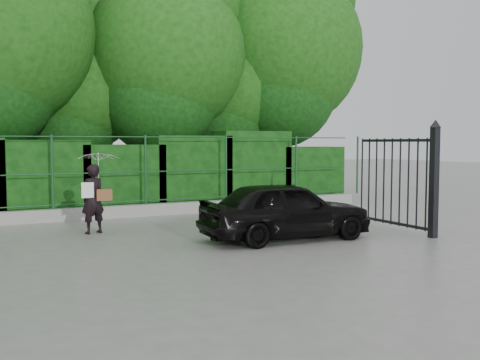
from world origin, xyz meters
name	(u,v)px	position (x,y,z in m)	size (l,w,h in m)	color
ground	(197,247)	(0.00, 0.00, 0.00)	(80.00, 80.00, 0.00)	gray
kerb	(131,211)	(0.00, 4.50, 0.15)	(14.00, 0.25, 0.30)	#9E9E99
fence	(139,170)	(0.22, 4.50, 1.20)	(14.13, 0.06, 1.80)	#184522
hedge	(117,175)	(-0.11, 5.50, 1.02)	(14.20, 1.20, 2.25)	black
trees	(137,56)	(1.14, 7.74, 4.62)	(17.10, 6.15, 8.08)	black
gate	(416,177)	(4.60, -0.72, 1.19)	(0.22, 2.33, 2.36)	black
woman	(97,179)	(-1.28, 2.40, 1.14)	(0.89, 0.88, 1.72)	black
car	(286,210)	(1.87, -0.03, 0.58)	(1.37, 3.42, 1.16)	black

